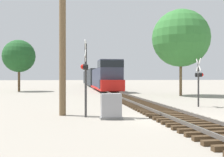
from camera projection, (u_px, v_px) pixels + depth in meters
The scene contains 9 objects.
ground_plane at pixel (176, 119), 13.10m from camera, with size 400.00×400.00×0.00m, color gray.
rail_track_bed at pixel (176, 116), 13.10m from camera, with size 2.60×160.00×0.31m.
freight_train at pixel (95, 78), 58.02m from camera, with size 3.12×51.59×4.44m.
crossing_signal_near at pixel (85, 71), 13.54m from camera, with size 0.44×1.01×3.98m.
crossing_signal_far at pixel (199, 77), 18.34m from camera, with size 0.44×1.01×3.41m.
relay_cabinet at pixel (111, 107), 12.92m from camera, with size 1.10×0.56×1.26m.
utility_pole at pixel (63, 23), 14.20m from camera, with size 1.80×0.36×9.84m.
tree_far_right at pixel (181, 38), 29.62m from camera, with size 6.48×6.48×9.76m.
tree_mid_background at pixel (19, 56), 38.73m from camera, with size 4.79×4.79×7.64m.
Camera 1 is at (-5.17, -12.45, 2.06)m, focal length 42.00 mm.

